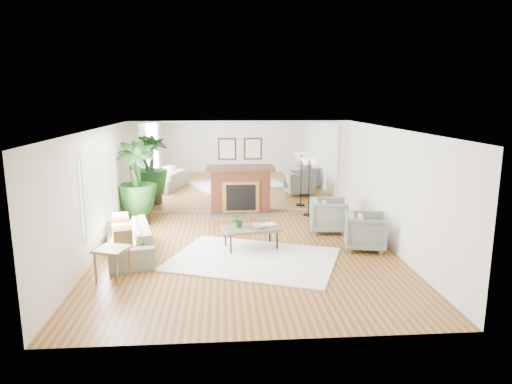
{
  "coord_description": "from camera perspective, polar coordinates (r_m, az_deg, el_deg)",
  "views": [
    {
      "loc": [
        -0.48,
        -8.91,
        3.09
      ],
      "look_at": [
        0.22,
        0.6,
        1.13
      ],
      "focal_mm": 32.0,
      "sensor_mm": 36.0,
      "label": 1
    }
  ],
  "objects": [
    {
      "name": "armchair_back",
      "position": [
        10.89,
        9.09,
        -2.9
      ],
      "size": [
        0.97,
        0.95,
        0.78
      ],
      "primitive_type": "imported",
      "rotation": [
        0.0,
        0.0,
        1.43
      ],
      "color": "gray",
      "rests_on": "ground"
    },
    {
      "name": "floor_lamp",
      "position": [
        12.1,
        6.68,
        3.17
      ],
      "size": [
        0.51,
        0.28,
        1.56
      ],
      "color": "black",
      "rests_on": "ground"
    },
    {
      "name": "side_table",
      "position": [
        8.25,
        -17.55,
        -7.31
      ],
      "size": [
        0.65,
        0.65,
        0.58
      ],
      "rotation": [
        0.0,
        0.0,
        -0.34
      ],
      "color": "brown",
      "rests_on": "ground"
    },
    {
      "name": "armchair_front",
      "position": [
        9.78,
        13.53,
        -4.81
      ],
      "size": [
        0.99,
        0.98,
        0.76
      ],
      "primitive_type": "imported",
      "rotation": [
        0.0,
        0.0,
        1.34
      ],
      "color": "gray",
      "rests_on": "ground"
    },
    {
      "name": "potted_ficus",
      "position": [
        11.56,
        -14.74,
        1.36
      ],
      "size": [
        1.19,
        1.19,
        2.08
      ],
      "color": "black",
      "rests_on": "ground"
    },
    {
      "name": "window_panel",
      "position": [
        9.79,
        -18.84,
        0.74
      ],
      "size": [
        0.04,
        2.4,
        1.5
      ],
      "primitive_type": "cube",
      "color": "#B2E09E",
      "rests_on": "wall_left"
    },
    {
      "name": "ground",
      "position": [
        9.44,
        -1.09,
        -7.5
      ],
      "size": [
        7.0,
        7.0,
        0.0
      ],
      "primitive_type": "plane",
      "color": "brown",
      "rests_on": "ground"
    },
    {
      "name": "fruit_bowl",
      "position": [
        9.43,
        0.37,
        -4.32
      ],
      "size": [
        0.33,
        0.33,
        0.07
      ],
      "primitive_type": "imported",
      "rotation": [
        0.0,
        0.0,
        -0.32
      ],
      "color": "brown",
      "rests_on": "coffee_table"
    },
    {
      "name": "wall_right",
      "position": [
        9.74,
        16.74,
        0.22
      ],
      "size": [
        0.02,
        7.0,
        2.5
      ],
      "primitive_type": "cube",
      "color": "silver",
      "rests_on": "ground"
    },
    {
      "name": "tabletop_plant",
      "position": [
        9.46,
        -2.14,
        -3.46
      ],
      "size": [
        0.33,
        0.29,
        0.32
      ],
      "primitive_type": "imported",
      "rotation": [
        0.0,
        0.0,
        -0.15
      ],
      "color": "#2B6726",
      "rests_on": "coffee_table"
    },
    {
      "name": "fireplace",
      "position": [
        12.42,
        -1.94,
        0.31
      ],
      "size": [
        1.85,
        0.83,
        2.05
      ],
      "color": "brown",
      "rests_on": "ground"
    },
    {
      "name": "sofa",
      "position": [
        9.53,
        -15.67,
        -5.8
      ],
      "size": [
        1.34,
        2.26,
        0.62
      ],
      "primitive_type": "imported",
      "rotation": [
        0.0,
        0.0,
        -1.32
      ],
      "color": "gray",
      "rests_on": "ground"
    },
    {
      "name": "mirror_panel",
      "position": [
        12.52,
        -2.0,
        3.15
      ],
      "size": [
        5.4,
        0.04,
        2.4
      ],
      "primitive_type": "cube",
      "color": "silver",
      "rests_on": "wall_back"
    },
    {
      "name": "wall_left",
      "position": [
        9.43,
        -19.57,
        -0.32
      ],
      "size": [
        0.02,
        7.0,
        2.5
      ],
      "primitive_type": "cube",
      "color": "silver",
      "rests_on": "ground"
    },
    {
      "name": "book",
      "position": [
        9.66,
        1.34,
        -4.07
      ],
      "size": [
        0.24,
        0.29,
        0.02
      ],
      "primitive_type": "imported",
      "rotation": [
        0.0,
        0.0,
        0.18
      ],
      "color": "brown",
      "rests_on": "coffee_table"
    },
    {
      "name": "coffee_table",
      "position": [
        9.49,
        -0.62,
        -4.65
      ],
      "size": [
        1.29,
        0.92,
        0.47
      ],
      "rotation": [
        0.0,
        0.0,
        0.21
      ],
      "color": "#5E554A",
      "rests_on": "ground"
    },
    {
      "name": "wall_back",
      "position": [
        12.54,
        -2.0,
        3.17
      ],
      "size": [
        6.0,
        0.02,
        2.5
      ],
      "primitive_type": "cube",
      "color": "silver",
      "rests_on": "ground"
    },
    {
      "name": "area_rug",
      "position": [
        8.98,
        -0.34,
        -8.39
      ],
      "size": [
        3.69,
        3.17,
        0.03
      ],
      "primitive_type": "cube",
      "rotation": [
        0.0,
        0.0,
        -0.36
      ],
      "color": "white",
      "rests_on": "ground"
    }
  ]
}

